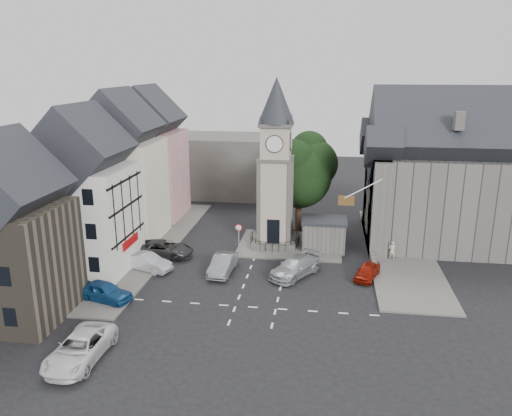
% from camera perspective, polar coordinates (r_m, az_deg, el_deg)
% --- Properties ---
extents(ground, '(120.00, 120.00, 0.00)m').
position_cam_1_polar(ground, '(42.43, 1.02, -7.93)').
color(ground, black).
rests_on(ground, ground).
extents(pavement_west, '(6.00, 30.00, 0.14)m').
position_cam_1_polar(pavement_west, '(50.71, -12.30, -4.15)').
color(pavement_west, '#595651').
rests_on(pavement_west, ground).
extents(pavement_east, '(6.00, 26.00, 0.14)m').
position_cam_1_polar(pavement_east, '(50.07, 16.01, -4.67)').
color(pavement_east, '#595651').
rests_on(pavement_east, ground).
extents(central_island, '(10.00, 8.00, 0.16)m').
position_cam_1_polar(central_island, '(49.65, 3.90, -4.23)').
color(central_island, '#595651').
rests_on(central_island, ground).
extents(road_markings, '(20.00, 8.00, 0.01)m').
position_cam_1_polar(road_markings, '(37.50, -0.05, -11.29)').
color(road_markings, silver).
rests_on(road_markings, ground).
extents(clock_tower, '(4.86, 4.86, 16.25)m').
position_cam_1_polar(clock_tower, '(47.61, 2.27, 4.98)').
color(clock_tower, '#4C4944').
rests_on(clock_tower, ground).
extents(stone_shelter, '(4.30, 3.30, 3.08)m').
position_cam_1_polar(stone_shelter, '(48.58, 7.77, -2.96)').
color(stone_shelter, '#5A5752').
rests_on(stone_shelter, ground).
extents(town_tree, '(7.20, 7.20, 10.80)m').
position_cam_1_polar(town_tree, '(52.58, 5.01, 4.70)').
color(town_tree, black).
rests_on(town_tree, ground).
extents(warning_sign_post, '(0.70, 0.19, 2.85)m').
position_cam_1_polar(warning_sign_post, '(47.15, -2.01, -2.80)').
color(warning_sign_post, black).
rests_on(warning_sign_post, ground).
extents(terrace_pink, '(8.10, 7.60, 12.80)m').
position_cam_1_polar(terrace_pink, '(59.11, -12.09, 5.27)').
color(terrace_pink, tan).
rests_on(terrace_pink, ground).
extents(terrace_cream, '(8.10, 7.60, 12.80)m').
position_cam_1_polar(terrace_cream, '(51.82, -15.09, 3.60)').
color(terrace_cream, '#EBE4C4').
rests_on(terrace_cream, ground).
extents(terrace_tudor, '(8.10, 7.60, 12.00)m').
position_cam_1_polar(terrace_tudor, '(44.88, -18.98, 0.89)').
color(terrace_tudor, silver).
rests_on(terrace_tudor, ground).
extents(building_sw_stone, '(8.60, 7.60, 10.40)m').
position_cam_1_polar(building_sw_stone, '(38.52, -26.84, -3.71)').
color(building_sw_stone, '#423B31').
rests_on(building_sw_stone, ground).
extents(backdrop_west, '(20.00, 10.00, 8.00)m').
position_cam_1_polar(backdrop_west, '(69.84, -5.90, 4.99)').
color(backdrop_west, '#4C4944').
rests_on(backdrop_west, ground).
extents(east_building, '(14.40, 11.40, 12.60)m').
position_cam_1_polar(east_building, '(51.83, 20.04, 2.82)').
color(east_building, '#5A5752').
rests_on(east_building, ground).
extents(east_boundary_wall, '(0.40, 16.00, 0.90)m').
position_cam_1_polar(east_boundary_wall, '(51.50, 12.67, -3.41)').
color(east_boundary_wall, '#5A5752').
rests_on(east_boundary_wall, ground).
extents(flagpole, '(3.68, 0.10, 2.74)m').
position_cam_1_polar(flagpole, '(43.82, 12.17, 2.16)').
color(flagpole, white).
rests_on(flagpole, ground).
extents(car_west_blue, '(4.76, 2.90, 1.51)m').
position_cam_1_polar(car_west_blue, '(39.88, -16.96, -9.10)').
color(car_west_blue, navy).
rests_on(car_west_blue, ground).
extents(car_west_silver, '(4.75, 2.92, 1.48)m').
position_cam_1_polar(car_west_silver, '(44.58, -12.32, -6.07)').
color(car_west_silver, '#B5B8BE').
rests_on(car_west_silver, ground).
extents(car_west_grey, '(5.60, 2.70, 1.54)m').
position_cam_1_polar(car_west_grey, '(47.33, -10.55, -4.61)').
color(car_west_grey, '#2F2F31').
rests_on(car_west_grey, ground).
extents(car_island_silver, '(1.93, 4.83, 1.56)m').
position_cam_1_polar(car_island_silver, '(43.14, -3.80, -6.41)').
color(car_island_silver, gray).
rests_on(car_island_silver, ground).
extents(car_island_east, '(4.77, 5.81, 1.59)m').
position_cam_1_polar(car_island_east, '(42.59, 4.51, -6.72)').
color(car_island_east, '#ABAFB4').
rests_on(car_island_east, ground).
extents(car_east_red, '(2.70, 4.02, 1.27)m').
position_cam_1_polar(car_east_red, '(43.02, 12.59, -7.06)').
color(car_east_red, maroon).
rests_on(car_east_red, ground).
extents(van_sw_white, '(2.77, 5.77, 1.59)m').
position_cam_1_polar(van_sw_white, '(32.93, -19.47, -14.88)').
color(van_sw_white, silver).
rests_on(van_sw_white, ground).
extents(pedestrian, '(0.68, 0.45, 1.83)m').
position_cam_1_polar(pedestrian, '(47.33, 15.26, -4.73)').
color(pedestrian, '#C1B29F').
rests_on(pedestrian, ground).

